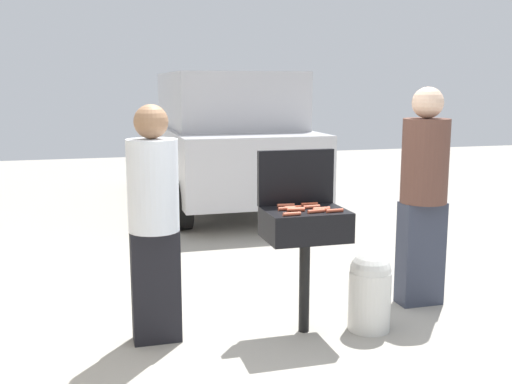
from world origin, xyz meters
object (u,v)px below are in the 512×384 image
at_px(hot_dog_4, 335,211).
at_px(parked_minivan, 225,139).
at_px(hot_dog_7, 312,207).
at_px(person_right, 424,189).
at_px(bbq_grill, 305,229).
at_px(hot_dog_10, 296,209).
at_px(hot_dog_2, 321,209).
at_px(hot_dog_9, 309,204).
at_px(person_left, 154,216).
at_px(hot_dog_8, 286,205).
at_px(hot_dog_0, 296,210).
at_px(hot_dog_11, 287,209).
at_px(hot_dog_5, 292,214).
at_px(propane_tank, 370,289).
at_px(hot_dog_3, 316,211).
at_px(hot_dog_1, 293,207).
at_px(hot_dog_6, 321,210).

height_order(hot_dog_4, parked_minivan, parked_minivan).
height_order(hot_dog_7, person_right, person_right).
relative_size(bbq_grill, hot_dog_10, 7.23).
xyz_separation_m(bbq_grill, hot_dog_4, (0.17, -0.14, 0.16)).
xyz_separation_m(hot_dog_2, hot_dog_9, (-0.03, 0.18, 0.00)).
bearing_deg(person_left, hot_dog_8, -13.96).
bearing_deg(hot_dog_0, hot_dog_11, 126.59).
bearing_deg(hot_dog_7, hot_dog_10, -161.92).
relative_size(hot_dog_2, parked_minivan, 0.03).
relative_size(hot_dog_5, propane_tank, 0.21).
xyz_separation_m(hot_dog_0, parked_minivan, (0.62, 5.06, 0.07)).
relative_size(hot_dog_0, hot_dog_5, 1.00).
height_order(hot_dog_3, person_left, person_left).
xyz_separation_m(hot_dog_0, hot_dog_1, (0.01, 0.09, 0.00)).
bearing_deg(hot_dog_1, hot_dog_8, 105.72).
bearing_deg(hot_dog_2, hot_dog_6, -112.05).
bearing_deg(hot_dog_8, bbq_grill, -52.69).
relative_size(hot_dog_8, hot_dog_10, 1.00).
xyz_separation_m(hot_dog_11, propane_tank, (0.63, -0.12, -0.63)).
bearing_deg(hot_dog_4, hot_dog_11, 152.23).
height_order(bbq_grill, person_right, person_right).
xyz_separation_m(hot_dog_0, hot_dog_11, (-0.05, 0.06, 0.00)).
bearing_deg(person_left, hot_dog_10, -22.31).
bearing_deg(person_right, person_left, -4.58).
distance_m(hot_dog_4, hot_dog_8, 0.39).
bearing_deg(person_left, person_right, -9.85).
height_order(hot_dog_9, propane_tank, hot_dog_9).
height_order(hot_dog_7, hot_dog_10, same).
distance_m(hot_dog_11, person_left, 0.96).
bearing_deg(hot_dog_10, hot_dog_3, -44.26).
bearing_deg(bbq_grill, hot_dog_8, 127.31).
bearing_deg(hot_dog_11, hot_dog_8, 74.69).
distance_m(hot_dog_1, hot_dog_6, 0.22).
height_order(hot_dog_4, hot_dog_7, same).
bearing_deg(parked_minivan, hot_dog_2, 85.47).
bearing_deg(bbq_grill, person_right, 14.85).
relative_size(hot_dog_10, hot_dog_11, 1.00).
bearing_deg(bbq_grill, parked_minivan, 83.98).
bearing_deg(hot_dog_9, bbq_grill, -121.19).
relative_size(hot_dog_3, parked_minivan, 0.03).
relative_size(hot_dog_1, hot_dog_5, 1.00).
xyz_separation_m(hot_dog_10, parked_minivan, (0.61, 5.03, 0.07)).
relative_size(hot_dog_2, hot_dog_7, 1.00).
height_order(hot_dog_10, parked_minivan, parked_minivan).
relative_size(hot_dog_7, propane_tank, 0.21).
xyz_separation_m(hot_dog_7, hot_dog_8, (-0.17, 0.10, 0.00)).
bearing_deg(parked_minivan, hot_dog_0, 83.29).
distance_m(hot_dog_8, propane_tank, 0.90).
xyz_separation_m(hot_dog_2, hot_dog_7, (-0.04, 0.09, 0.00)).
bearing_deg(person_right, hot_dog_10, 5.38).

